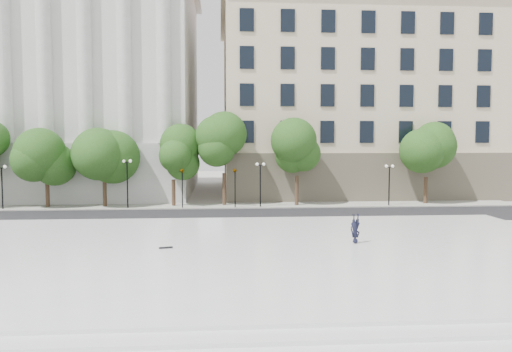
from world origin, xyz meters
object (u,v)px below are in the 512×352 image
object	(u,v)px
skateboard	(166,248)
traffic_light_west	(182,168)
traffic_light_east	(235,168)
person_lying	(355,239)

from	to	relation	value
skateboard	traffic_light_west	bearing A→B (deg)	76.66
traffic_light_east	skateboard	xyz separation A→B (m)	(-4.27, -18.84, -3.20)
traffic_light_west	skateboard	world-z (taller)	traffic_light_west
person_lying	traffic_light_east	bearing A→B (deg)	89.74
traffic_light_east	skateboard	world-z (taller)	traffic_light_east
traffic_light_east	person_lying	world-z (taller)	traffic_light_east
traffic_light_west	traffic_light_east	bearing A→B (deg)	-0.00
traffic_light_west	skateboard	xyz separation A→B (m)	(0.53, -18.84, -3.23)
traffic_light_west	person_lying	xyz separation A→B (m)	(11.00, -18.27, -3.04)
person_lying	skateboard	xyz separation A→B (m)	(-10.47, -0.57, -0.19)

